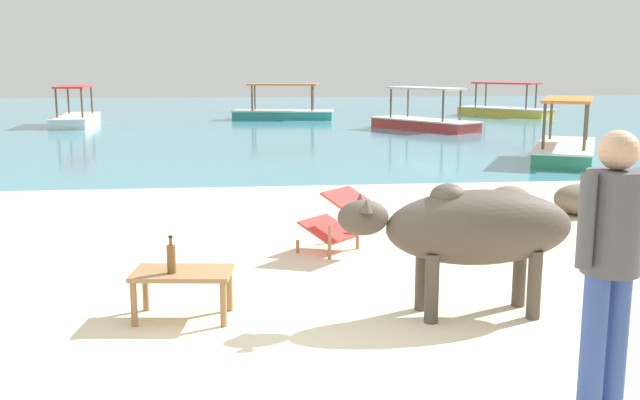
{
  "coord_description": "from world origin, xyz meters",
  "views": [
    {
      "loc": [
        -0.43,
        -4.75,
        2.01
      ],
      "look_at": [
        0.43,
        3.0,
        0.55
      ],
      "focal_mm": 40.92,
      "sensor_mm": 36.0,
      "label": 1
    }
  ],
  "objects_px": {
    "deck_chair_near": "(340,218)",
    "boat_red": "(424,121)",
    "bottle": "(171,258)",
    "low_bench_table": "(183,278)",
    "boat_white": "(76,117)",
    "person_standing": "(611,251)",
    "boat_green": "(565,146)",
    "boat_teal": "(283,112)",
    "boat_yellow": "(505,109)",
    "cow": "(473,229)"
  },
  "relations": [
    {
      "from": "boat_white",
      "to": "boat_yellow",
      "type": "xyz_separation_m",
      "value": [
        15.65,
        2.68,
        0.0
      ]
    },
    {
      "from": "boat_green",
      "to": "boat_teal",
      "type": "bearing_deg",
      "value": -129.41
    },
    {
      "from": "low_bench_table",
      "to": "boat_white",
      "type": "height_order",
      "value": "boat_white"
    },
    {
      "from": "boat_green",
      "to": "boat_red",
      "type": "xyz_separation_m",
      "value": [
        -1.18,
        7.34,
        0.0
      ]
    },
    {
      "from": "deck_chair_near",
      "to": "boat_red",
      "type": "xyz_separation_m",
      "value": [
        4.64,
        14.63,
        -0.13
      ]
    },
    {
      "from": "cow",
      "to": "low_bench_table",
      "type": "distance_m",
      "value": 2.3
    },
    {
      "from": "bottle",
      "to": "boat_red",
      "type": "relative_size",
      "value": 0.08
    },
    {
      "from": "deck_chair_near",
      "to": "boat_green",
      "type": "height_order",
      "value": "boat_green"
    },
    {
      "from": "low_bench_table",
      "to": "boat_white",
      "type": "xyz_separation_m",
      "value": [
        -4.9,
        19.3,
        -0.07
      ]
    },
    {
      "from": "deck_chair_near",
      "to": "boat_red",
      "type": "distance_m",
      "value": 15.35
    },
    {
      "from": "boat_white",
      "to": "bottle",
      "type": "bearing_deg",
      "value": -168.97
    },
    {
      "from": "person_standing",
      "to": "boat_teal",
      "type": "height_order",
      "value": "person_standing"
    },
    {
      "from": "boat_yellow",
      "to": "boat_red",
      "type": "xyz_separation_m",
      "value": [
        -4.61,
        -5.5,
        0.0
      ]
    },
    {
      "from": "cow",
      "to": "low_bench_table",
      "type": "height_order",
      "value": "cow"
    },
    {
      "from": "deck_chair_near",
      "to": "boat_white",
      "type": "relative_size",
      "value": 0.25
    },
    {
      "from": "boat_teal",
      "to": "boat_yellow",
      "type": "bearing_deg",
      "value": -166.33
    },
    {
      "from": "boat_teal",
      "to": "boat_red",
      "type": "bearing_deg",
      "value": 139.34
    },
    {
      "from": "cow",
      "to": "bottle",
      "type": "xyz_separation_m",
      "value": [
        -2.34,
        0.1,
        -0.2
      ]
    },
    {
      "from": "boat_green",
      "to": "boat_red",
      "type": "distance_m",
      "value": 7.43
    },
    {
      "from": "cow",
      "to": "bottle",
      "type": "relative_size",
      "value": 6.32
    },
    {
      "from": "boat_teal",
      "to": "boat_yellow",
      "type": "distance_m",
      "value": 8.72
    },
    {
      "from": "boat_white",
      "to": "boat_yellow",
      "type": "distance_m",
      "value": 15.88
    },
    {
      "from": "cow",
      "to": "boat_teal",
      "type": "xyz_separation_m",
      "value": [
        -0.21,
        21.4,
        -0.45
      ]
    },
    {
      "from": "boat_teal",
      "to": "boat_green",
      "type": "bearing_deg",
      "value": 122.29
    },
    {
      "from": "low_bench_table",
      "to": "boat_yellow",
      "type": "relative_size",
      "value": 0.23
    },
    {
      "from": "low_bench_table",
      "to": "boat_red",
      "type": "relative_size",
      "value": 0.22
    },
    {
      "from": "person_standing",
      "to": "boat_yellow",
      "type": "relative_size",
      "value": 0.46
    },
    {
      "from": "boat_yellow",
      "to": "boat_white",
      "type": "bearing_deg",
      "value": 58.58
    },
    {
      "from": "boat_white",
      "to": "boat_teal",
      "type": "height_order",
      "value": "same"
    },
    {
      "from": "boat_white",
      "to": "boat_red",
      "type": "distance_m",
      "value": 11.39
    },
    {
      "from": "boat_green",
      "to": "boat_white",
      "type": "xyz_separation_m",
      "value": [
        -12.22,
        10.16,
        0.0
      ]
    },
    {
      "from": "bottle",
      "to": "boat_green",
      "type": "height_order",
      "value": "boat_green"
    },
    {
      "from": "deck_chair_near",
      "to": "person_standing",
      "type": "height_order",
      "value": "person_standing"
    },
    {
      "from": "bottle",
      "to": "deck_chair_near",
      "type": "xyz_separation_m",
      "value": [
        1.57,
        1.91,
        -0.12
      ]
    },
    {
      "from": "low_bench_table",
      "to": "boat_white",
      "type": "distance_m",
      "value": 19.91
    },
    {
      "from": "cow",
      "to": "bottle",
      "type": "distance_m",
      "value": 2.35
    },
    {
      "from": "bottle",
      "to": "boat_teal",
      "type": "xyz_separation_m",
      "value": [
        2.14,
        21.3,
        -0.26
      ]
    },
    {
      "from": "boat_yellow",
      "to": "boat_teal",
      "type": "bearing_deg",
      "value": 53.71
    },
    {
      "from": "boat_green",
      "to": "boat_yellow",
      "type": "xyz_separation_m",
      "value": [
        3.43,
        12.84,
        0.0
      ]
    },
    {
      "from": "bottle",
      "to": "person_standing",
      "type": "relative_size",
      "value": 0.18
    },
    {
      "from": "boat_green",
      "to": "boat_white",
      "type": "relative_size",
      "value": 1.02
    },
    {
      "from": "person_standing",
      "to": "boat_teal",
      "type": "distance_m",
      "value": 23.08
    },
    {
      "from": "cow",
      "to": "boat_white",
      "type": "xyz_separation_m",
      "value": [
        -7.17,
        19.45,
        -0.45
      ]
    },
    {
      "from": "person_standing",
      "to": "boat_teal",
      "type": "xyz_separation_m",
      "value": [
        -0.45,
        23.07,
        -0.7
      ]
    },
    {
      "from": "boat_white",
      "to": "boat_red",
      "type": "height_order",
      "value": "same"
    },
    {
      "from": "low_bench_table",
      "to": "boat_yellow",
      "type": "distance_m",
      "value": 24.47
    },
    {
      "from": "boat_green",
      "to": "boat_white",
      "type": "height_order",
      "value": "same"
    },
    {
      "from": "low_bench_table",
      "to": "boat_yellow",
      "type": "height_order",
      "value": "boat_yellow"
    },
    {
      "from": "cow",
      "to": "boat_white",
      "type": "height_order",
      "value": "boat_white"
    },
    {
      "from": "low_bench_table",
      "to": "boat_teal",
      "type": "distance_m",
      "value": 21.34
    }
  ]
}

